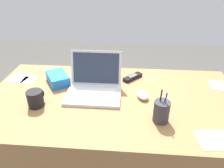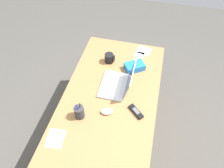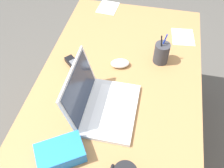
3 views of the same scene
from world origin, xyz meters
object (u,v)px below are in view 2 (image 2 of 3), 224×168
at_px(laptop, 118,84).
at_px(pen_holder, 79,112).
at_px(computer_mouse, 107,111).
at_px(snack_bag, 135,67).
at_px(cordless_phone, 136,112).
at_px(coffee_mug_white, 109,58).

bearing_deg(laptop, pen_holder, -32.42).
xyz_separation_m(laptop, pen_holder, (0.37, -0.23, 0.01)).
bearing_deg(computer_mouse, snack_bag, 149.77).
bearing_deg(snack_bag, cordless_phone, 11.15).
bearing_deg(laptop, coffee_mug_white, -152.55).
relative_size(laptop, snack_bag, 1.77).
relative_size(computer_mouse, cordless_phone, 0.69).
bearing_deg(computer_mouse, coffee_mug_white, 175.53).
distance_m(computer_mouse, snack_bag, 0.56).
relative_size(coffee_mug_white, pen_holder, 0.57).
bearing_deg(pen_holder, cordless_phone, 107.70).
distance_m(computer_mouse, pen_holder, 0.22).
bearing_deg(snack_bag, laptop, -21.87).
xyz_separation_m(laptop, snack_bag, (-0.25, 0.10, -0.01)).
bearing_deg(pen_holder, laptop, 147.58).
relative_size(pen_holder, snack_bag, 0.96).
bearing_deg(coffee_mug_white, cordless_phone, 33.75).
bearing_deg(laptop, snack_bag, 158.13).
height_order(coffee_mug_white, snack_bag, coffee_mug_white).
relative_size(laptop, coffee_mug_white, 3.25).
bearing_deg(cordless_phone, coffee_mug_white, -146.25).
bearing_deg(cordless_phone, snack_bag, -168.85).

